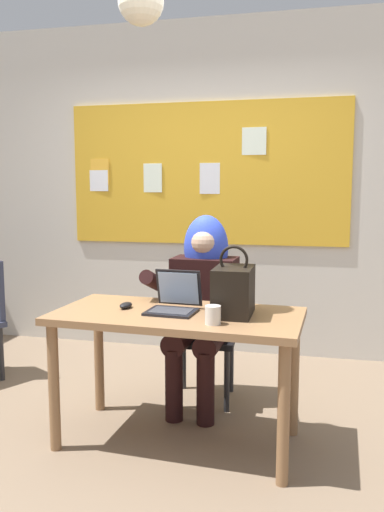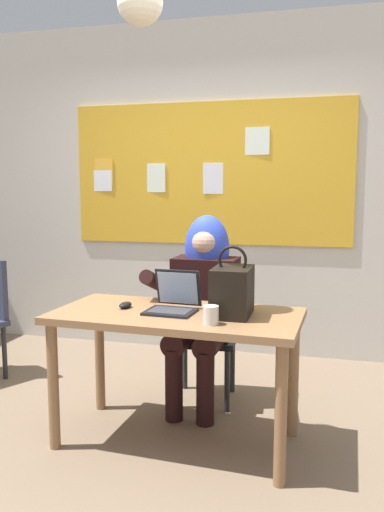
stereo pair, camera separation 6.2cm
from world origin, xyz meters
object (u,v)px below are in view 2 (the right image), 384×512
object	(u,v)px
chair_at_desk	(207,324)
coffee_mug	(211,315)
desk_main	(176,331)
computer_mouse	(125,305)
laptop	(173,302)
person_costumed	(203,294)
handbag	(232,291)

from	to	relation	value
chair_at_desk	coffee_mug	distance (m)	0.96
chair_at_desk	coffee_mug	world-z (taller)	chair_at_desk
desk_main	computer_mouse	distance (m)	0.33
desk_main	coffee_mug	distance (m)	0.34
desk_main	laptop	distance (m)	0.16
chair_at_desk	person_costumed	xyz separation A→B (m)	(0.00, -0.13, 0.23)
chair_at_desk	computer_mouse	world-z (taller)	chair_at_desk
person_costumed	handbag	distance (m)	0.64
chair_at_desk	computer_mouse	xyz separation A→B (m)	(-0.33, -0.66, 0.26)
handbag	computer_mouse	bearing A→B (deg)	178.49
chair_at_desk	laptop	xyz separation A→B (m)	(-0.04, -0.66, 0.29)
laptop	computer_mouse	distance (m)	0.29
laptop	coffee_mug	size ratio (longest dim) A/B	3.05
desk_main	computer_mouse	xyz separation A→B (m)	(-0.31, 0.03, 0.12)
person_costumed	computer_mouse	world-z (taller)	person_costumed
laptop	coffee_mug	xyz separation A→B (m)	(0.26, -0.23, -0.00)
computer_mouse	chair_at_desk	bearing A→B (deg)	70.29
chair_at_desk	handbag	xyz separation A→B (m)	(0.29, -0.68, 0.38)
chair_at_desk	computer_mouse	distance (m)	0.78
person_costumed	coffee_mug	size ratio (longest dim) A/B	13.18
computer_mouse	laptop	bearing A→B (deg)	6.27
laptop	handbag	bearing A→B (deg)	1.71
desk_main	handbag	size ratio (longest dim) A/B	3.68
desk_main	laptop	size ratio (longest dim) A/B	4.79
desk_main	coffee_mug	bearing A→B (deg)	-40.05
desk_main	computer_mouse	size ratio (longest dim) A/B	13.36
chair_at_desk	person_costumed	bearing A→B (deg)	-2.70
chair_at_desk	person_costumed	world-z (taller)	person_costumed
laptop	desk_main	bearing A→B (deg)	-45.39
coffee_mug	handbag	bearing A→B (deg)	71.68
person_costumed	computer_mouse	bearing A→B (deg)	-29.74
person_costumed	laptop	distance (m)	0.54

